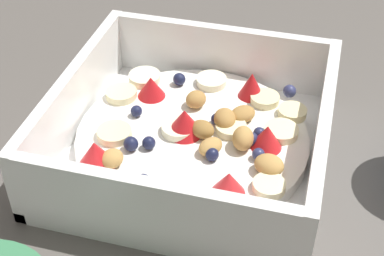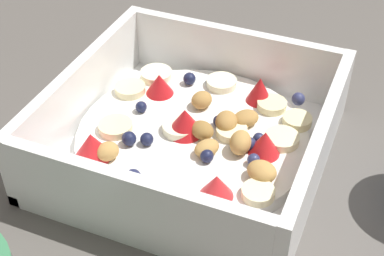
% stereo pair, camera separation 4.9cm
% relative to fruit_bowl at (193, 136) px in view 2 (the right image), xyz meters
% --- Properties ---
extents(ground_plane, '(2.40, 2.40, 0.00)m').
position_rel_fruit_bowl_xyz_m(ground_plane, '(-0.00, -0.02, -0.02)').
color(ground_plane, '#56514C').
extents(fruit_bowl, '(0.22, 0.22, 0.07)m').
position_rel_fruit_bowl_xyz_m(fruit_bowl, '(0.00, 0.00, 0.00)').
color(fruit_bowl, white).
rests_on(fruit_bowl, ground).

